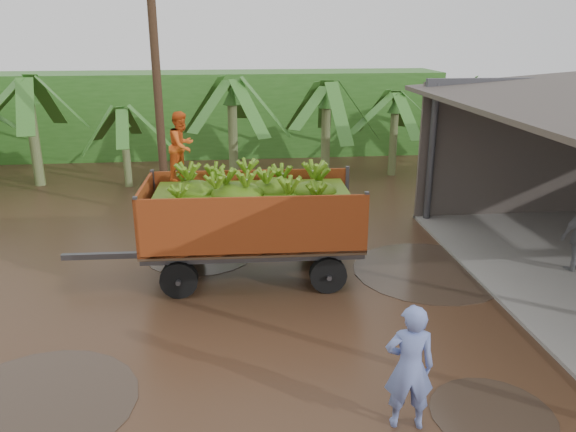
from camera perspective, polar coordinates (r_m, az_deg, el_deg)
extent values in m
plane|color=black|center=(10.97, -2.94, -11.08)|extent=(100.00, 100.00, 0.00)
cube|color=#2D661E|center=(25.82, -9.65, 10.23)|extent=(22.00, 3.00, 3.60)
cube|color=#47474C|center=(13.24, -18.10, -3.86)|extent=(1.90, 0.19, 0.13)
imported|color=#D55319|center=(12.59, -10.72, 7.00)|extent=(0.87, 0.92, 1.51)
imported|color=#6A7CC2|center=(8.22, 12.23, -14.78)|extent=(0.75, 0.55, 1.91)
cylinder|color=#47301E|center=(16.55, -13.27, 14.54)|extent=(0.24, 0.24, 8.80)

